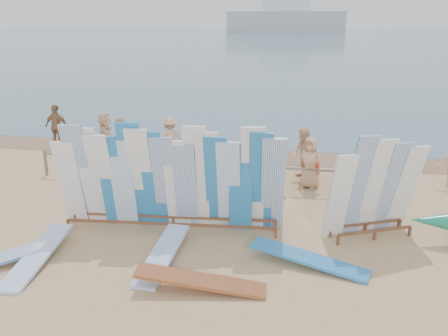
% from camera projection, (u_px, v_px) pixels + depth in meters
% --- Properties ---
extents(ground, '(160.00, 160.00, 0.00)m').
position_uv_depth(ground, '(185.00, 223.00, 12.96)').
color(ground, tan).
rests_on(ground, ground).
extents(ocean, '(320.00, 240.00, 0.02)m').
position_uv_depth(ocean, '(313.00, 39.00, 132.48)').
color(ocean, '#436377').
rests_on(ocean, ground).
extents(wet_sand_strip, '(40.00, 2.60, 0.01)m').
position_uv_depth(wet_sand_strip, '(233.00, 153.00, 19.69)').
color(wet_sand_strip, '#85634A').
rests_on(wet_sand_strip, ground).
extents(distant_ship, '(45.00, 8.00, 14.00)m').
position_uv_depth(distant_ship, '(286.00, 19.00, 181.76)').
color(distant_ship, '#999EA3').
rests_on(distant_ship, ocean).
extents(fence, '(12.08, 0.08, 0.90)m').
position_uv_depth(fence, '(210.00, 169.00, 15.58)').
color(fence, '#77685A').
rests_on(fence, ground).
extents(main_surfboard_rack, '(5.94, 1.49, 2.95)m').
position_uv_depth(main_surfboard_rack, '(171.00, 182.00, 12.15)').
color(main_surfboard_rack, brown).
rests_on(main_surfboard_rack, ground).
extents(side_surfboard_rack, '(2.45, 1.69, 2.77)m').
position_uv_depth(side_surfboard_rack, '(374.00, 191.00, 11.79)').
color(side_surfboard_rack, brown).
rests_on(side_surfboard_rack, ground).
extents(vendor_table, '(0.97, 0.83, 1.09)m').
position_uv_depth(vendor_table, '(268.00, 206.00, 13.18)').
color(vendor_table, brown).
rests_on(vendor_table, ground).
extents(flat_board_b, '(0.58, 2.70, 0.28)m').
position_uv_depth(flat_board_b, '(163.00, 259.00, 11.00)').
color(flat_board_b, '#93B9EB').
rests_on(flat_board_b, ground).
extents(flat_board_d, '(2.75, 1.20, 0.35)m').
position_uv_depth(flat_board_d, '(309.00, 266.00, 10.72)').
color(flat_board_d, '#2679BE').
rests_on(flat_board_d, ground).
extents(flat_board_a, '(0.78, 2.73, 0.37)m').
position_uv_depth(flat_board_a, '(39.00, 262.00, 10.86)').
color(flat_board_a, '#93B9EB').
rests_on(flat_board_a, ground).
extents(flat_board_c, '(2.73, 0.86, 0.43)m').
position_uv_depth(flat_board_c, '(201.00, 290.00, 9.76)').
color(flat_board_c, '#9C532A').
rests_on(flat_board_c, ground).
extents(beach_chair_left, '(0.64, 0.65, 0.82)m').
position_uv_depth(beach_chair_left, '(246.00, 177.00, 15.98)').
color(beach_chair_left, '#B52913').
rests_on(beach_chair_left, ground).
extents(beach_chair_right, '(0.62, 0.63, 0.87)m').
position_uv_depth(beach_chair_right, '(232.00, 169.00, 16.73)').
color(beach_chair_right, '#B52913').
rests_on(beach_chair_right, ground).
extents(stroller, '(0.58, 0.76, 0.96)m').
position_uv_depth(stroller, '(311.00, 170.00, 16.23)').
color(stroller, '#B52913').
rests_on(stroller, ground).
extents(beachgoer_11, '(1.21, 1.70, 1.77)m').
position_uv_depth(beachgoer_11, '(106.00, 134.00, 19.16)').
color(beachgoer_11, beige).
rests_on(beachgoer_11, ground).
extents(beachgoer_8, '(0.77, 0.98, 1.82)m').
position_uv_depth(beachgoer_8, '(303.00, 154.00, 16.20)').
color(beachgoer_8, beige).
rests_on(beachgoer_8, ground).
extents(beachgoer_6, '(0.92, 0.67, 1.71)m').
position_uv_depth(beachgoer_6, '(310.00, 163.00, 15.45)').
color(beachgoer_6, tan).
rests_on(beachgoer_6, ground).
extents(beachgoer_3, '(1.14, 1.06, 1.71)m').
position_uv_depth(beachgoer_3, '(170.00, 139.00, 18.53)').
color(beachgoer_3, tan).
rests_on(beachgoer_3, ground).
extents(beachgoer_extra_1, '(1.14, 0.57, 1.88)m').
position_uv_depth(beachgoer_extra_1, '(57.00, 127.00, 20.20)').
color(beachgoer_extra_1, '#8C6042').
rests_on(beachgoer_extra_1, ground).
extents(beachgoer_1, '(0.77, 0.66, 1.85)m').
position_uv_depth(beachgoer_1, '(122.00, 141.00, 17.82)').
color(beachgoer_1, '#8C6042').
rests_on(beachgoer_1, ground).
extents(beachgoer_2, '(0.92, 0.65, 1.71)m').
position_uv_depth(beachgoer_2, '(122.00, 152.00, 16.72)').
color(beachgoer_2, beige).
rests_on(beachgoer_2, ground).
extents(beachgoer_0, '(0.87, 0.71, 1.61)m').
position_uv_depth(beachgoer_0, '(77.00, 150.00, 17.06)').
color(beachgoer_0, tan).
rests_on(beachgoer_0, ground).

